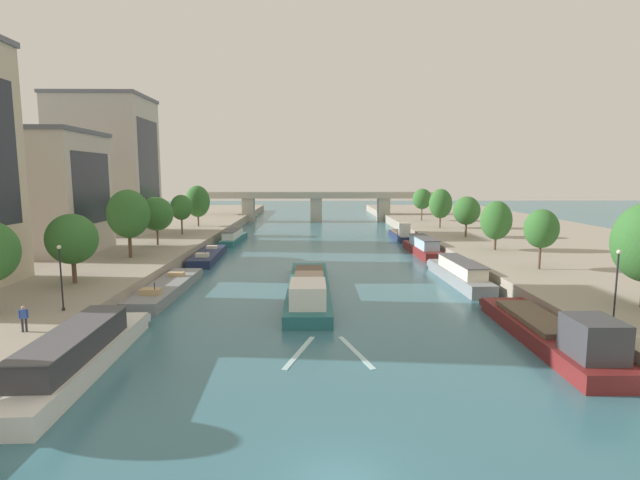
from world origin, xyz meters
TOP-DOWN VIEW (x-y plane):
  - quay_left at (-34.70, 55.00)m, footprint 36.00×170.00m
  - quay_right at (34.70, 55.00)m, footprint 36.00×170.00m
  - barge_midriver at (-1.32, 27.77)m, footprint 3.92×22.89m
  - wake_behind_barge at (-0.01, 13.48)m, footprint 5.60×5.87m
  - moored_boat_left_lone at (-14.41, 10.70)m, footprint 3.31×16.73m
  - moored_boat_left_end at (-15.03, 29.42)m, footprint 3.47×16.14m
  - moored_boat_left_near at (-15.04, 48.11)m, footprint 3.50×15.04m
  - moored_boat_left_gap_after at (-14.31, 64.71)m, footprint 2.81×14.38m
  - moored_boat_right_end at (14.88, 14.18)m, footprint 3.65×16.94m
  - moored_boat_right_upstream at (14.54, 33.42)m, footprint 3.02×15.72m
  - moored_boat_right_far at (14.84, 51.63)m, footprint 3.11×14.42m
  - moored_boat_right_near at (14.65, 67.96)m, footprint 2.15×12.84m
  - tree_left_midway at (-22.08, 25.95)m, footprint 4.34×4.34m
  - tree_left_second at (-22.14, 39.36)m, footprint 4.78×4.78m
  - tree_left_by_lamp at (-22.19, 49.41)m, footprint 4.47×4.47m
  - tree_left_distant at (-22.05, 61.43)m, footprint 3.44×3.44m
  - tree_left_far at (-22.45, 74.34)m, footprint 4.53×4.53m
  - tree_right_midway at (22.16, 31.61)m, footprint 3.38×3.38m
  - tree_right_second at (22.45, 44.34)m, footprint 3.89×3.89m
  - tree_right_nearest at (22.87, 57.49)m, footprint 4.10×4.10m
  - tree_right_distant at (22.33, 70.67)m, footprint 4.13×4.13m
  - tree_right_third at (22.23, 84.97)m, footprint 3.94×3.94m
  - lamppost_left_bank at (-18.59, 17.10)m, footprint 0.28×0.28m
  - lamppost_right_bank at (18.34, 13.36)m, footprint 0.28×0.28m
  - building_left_tall at (-34.61, 43.36)m, footprint 13.86×12.65m
  - building_left_middle at (-34.61, 63.55)m, footprint 14.47×12.15m
  - bridge_far at (0.00, 102.54)m, footprint 57.39×4.40m
  - person_on_quay at (-18.56, 12.43)m, footprint 0.48×0.33m

SIDE VIEW (x-z plane):
  - wake_behind_barge at x=-0.01m, z-range 0.00..0.03m
  - moored_boat_left_end at x=-15.03m, z-range -0.53..1.59m
  - moored_boat_left_near at x=-15.04m, z-range -0.52..1.65m
  - barge_midriver at x=-1.32m, z-range -0.57..2.24m
  - quay_left at x=-34.70m, z-range 0.00..1.81m
  - quay_right at x=34.70m, z-range 0.00..1.81m
  - moored_boat_right_near at x=14.65m, z-range -0.71..2.59m
  - moored_boat_left_gap_after at x=-14.31m, z-range -0.19..2.11m
  - moored_boat_right_end at x=14.88m, z-range -0.70..2.63m
  - moored_boat_right_upstream at x=14.54m, z-range -0.20..2.33m
  - moored_boat_right_far at x=14.84m, z-range -0.22..2.42m
  - moored_boat_left_lone at x=-14.41m, z-range -0.22..2.48m
  - person_on_quay at x=-18.56m, z-range 1.92..3.55m
  - lamppost_left_bank at x=-18.59m, z-range 2.03..6.71m
  - lamppost_right_bank at x=18.34m, z-range 2.03..6.87m
  - bridge_far at x=0.00m, z-range 0.94..8.17m
  - tree_right_second at x=22.45m, z-range 2.47..8.76m
  - tree_left_midway at x=-22.08m, z-range 2.66..8.82m
  - tree_right_nearest at x=22.87m, z-range 2.75..9.04m
  - tree_right_midway at x=22.16m, z-range 2.89..9.01m
  - tree_left_by_lamp at x=-22.19m, z-range 2.80..9.38m
  - tree_left_distant at x=-22.05m, z-range 2.97..9.38m
  - tree_right_distant at x=22.33m, z-range 2.67..9.75m
  - tree_right_third at x=22.23m, z-range 3.01..9.75m
  - tree_left_far at x=-22.45m, z-range 2.66..10.27m
  - tree_left_second at x=-22.14m, z-range 2.95..10.82m
  - building_left_tall at x=-34.61m, z-range 1.82..16.76m
  - building_left_middle at x=-34.61m, z-range 1.82..23.95m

